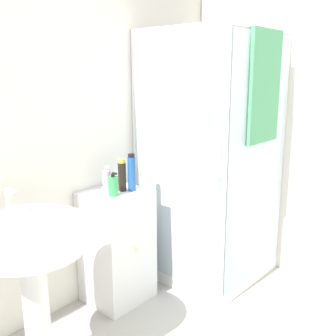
{
  "coord_description": "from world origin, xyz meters",
  "views": [
    {
      "loc": [
        -1.18,
        -0.46,
        1.57
      ],
      "look_at": [
        0.66,
        1.16,
        0.98
      ],
      "focal_mm": 42.0,
      "sensor_mm": 36.0,
      "label": 1
    }
  ],
  "objects_px": {
    "sink": "(31,253)",
    "shampoo_bottle_tall_black": "(122,176)",
    "soap_dispenser": "(113,186)",
    "shampoo_bottle_blue": "(132,173)",
    "lotion_bottle_white": "(107,180)"
  },
  "relations": [
    {
      "from": "sink",
      "to": "shampoo_bottle_tall_black",
      "type": "xyz_separation_m",
      "value": [
        0.81,
        0.21,
        0.2
      ]
    },
    {
      "from": "sink",
      "to": "shampoo_bottle_blue",
      "type": "bearing_deg",
      "value": 11.28
    },
    {
      "from": "shampoo_bottle_blue",
      "to": "sink",
      "type": "bearing_deg",
      "value": -168.72
    },
    {
      "from": "shampoo_bottle_tall_black",
      "to": "shampoo_bottle_blue",
      "type": "height_order",
      "value": "shampoo_bottle_blue"
    },
    {
      "from": "soap_dispenser",
      "to": "shampoo_bottle_blue",
      "type": "xyz_separation_m",
      "value": [
        0.16,
        -0.0,
        0.06
      ]
    },
    {
      "from": "sink",
      "to": "shampoo_bottle_tall_black",
      "type": "height_order",
      "value": "shampoo_bottle_tall_black"
    },
    {
      "from": "shampoo_bottle_tall_black",
      "to": "shampoo_bottle_blue",
      "type": "distance_m",
      "value": 0.07
    },
    {
      "from": "shampoo_bottle_tall_black",
      "to": "lotion_bottle_white",
      "type": "relative_size",
      "value": 1.25
    },
    {
      "from": "shampoo_bottle_tall_black",
      "to": "soap_dispenser",
      "type": "bearing_deg",
      "value": -161.14
    },
    {
      "from": "soap_dispenser",
      "to": "shampoo_bottle_tall_black",
      "type": "xyz_separation_m",
      "value": [
        0.11,
        0.04,
        0.04
      ]
    },
    {
      "from": "soap_dispenser",
      "to": "lotion_bottle_white",
      "type": "bearing_deg",
      "value": 68.9
    },
    {
      "from": "sink",
      "to": "shampoo_bottle_tall_black",
      "type": "distance_m",
      "value": 0.86
    },
    {
      "from": "shampoo_bottle_tall_black",
      "to": "lotion_bottle_white",
      "type": "xyz_separation_m",
      "value": [
        -0.07,
        0.08,
        -0.03
      ]
    },
    {
      "from": "sink",
      "to": "lotion_bottle_white",
      "type": "xyz_separation_m",
      "value": [
        0.74,
        0.29,
        0.17
      ]
    },
    {
      "from": "soap_dispenser",
      "to": "shampoo_bottle_tall_black",
      "type": "height_order",
      "value": "shampoo_bottle_tall_black"
    }
  ]
}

